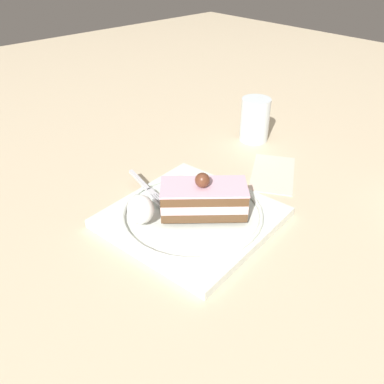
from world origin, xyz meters
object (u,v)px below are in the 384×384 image
(whipped_cream_dollop, at_px, (141,209))
(drink_glass_far, at_px, (255,121))
(dessert_plate, at_px, (192,216))
(fork, at_px, (147,188))
(folded_napkin, at_px, (273,173))
(cake_slice, at_px, (203,198))

(whipped_cream_dollop, bearing_deg, drink_glass_far, -75.46)
(dessert_plate, bearing_deg, fork, 9.11)
(folded_napkin, bearing_deg, dessert_plate, 91.15)
(whipped_cream_dollop, bearing_deg, folded_napkin, -95.08)
(dessert_plate, bearing_deg, drink_glass_far, -67.05)
(folded_napkin, bearing_deg, whipped_cream_dollop, 84.92)
(dessert_plate, height_order, fork, fork)
(cake_slice, height_order, folded_napkin, cake_slice)
(whipped_cream_dollop, xyz_separation_m, fork, (0.06, -0.05, -0.02))
(cake_slice, bearing_deg, folded_napkin, -84.94)
(fork, xyz_separation_m, folded_napkin, (-0.08, -0.20, -0.02))
(cake_slice, distance_m, fork, 0.10)
(dessert_plate, distance_m, cake_slice, 0.03)
(whipped_cream_dollop, height_order, fork, whipped_cream_dollop)
(whipped_cream_dollop, relative_size, drink_glass_far, 0.49)
(drink_glass_far, bearing_deg, whipped_cream_dollop, 104.54)
(dessert_plate, height_order, whipped_cream_dollop, whipped_cream_dollop)
(cake_slice, distance_m, folded_napkin, 0.18)
(whipped_cream_dollop, relative_size, folded_napkin, 0.32)
(whipped_cream_dollop, bearing_deg, cake_slice, -116.62)
(dessert_plate, relative_size, drink_glass_far, 2.85)
(drink_glass_far, relative_size, folded_napkin, 0.66)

